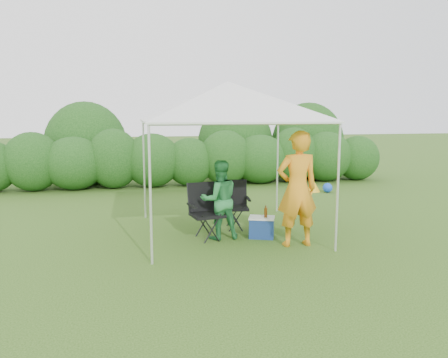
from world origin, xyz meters
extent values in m
plane|color=#3E631F|center=(0.00, 0.00, 0.00)|extent=(70.00, 70.00, 0.00)
ellipsoid|color=#23541A|center=(-4.57, 6.00, 0.86)|extent=(1.65, 1.40, 1.73)
cylinder|color=#382616|center=(-4.57, 6.00, 0.15)|extent=(0.12, 0.12, 0.30)
ellipsoid|color=#23541A|center=(-3.43, 6.00, 0.79)|extent=(1.80, 1.53, 1.57)
cylinder|color=#382616|center=(-3.43, 6.00, 0.15)|extent=(0.12, 0.12, 0.30)
ellipsoid|color=#23541A|center=(-2.28, 6.00, 0.90)|extent=(1.58, 1.34, 1.80)
cylinder|color=#382616|center=(-2.28, 6.00, 0.15)|extent=(0.12, 0.12, 0.30)
ellipsoid|color=#23541A|center=(-1.14, 6.00, 0.82)|extent=(1.72, 1.47, 1.65)
cylinder|color=#382616|center=(-1.14, 6.00, 0.15)|extent=(0.12, 0.12, 0.30)
ellipsoid|color=#23541A|center=(0.00, 6.00, 0.75)|extent=(1.50, 1.28, 1.50)
cylinder|color=#382616|center=(0.00, 6.00, 0.15)|extent=(0.12, 0.12, 0.30)
ellipsoid|color=#23541A|center=(1.14, 6.00, 0.86)|extent=(1.65, 1.40, 1.73)
cylinder|color=#382616|center=(1.14, 6.00, 0.15)|extent=(0.12, 0.12, 0.30)
ellipsoid|color=#23541A|center=(2.28, 6.00, 0.79)|extent=(1.80, 1.53, 1.57)
cylinder|color=#382616|center=(2.28, 6.00, 0.15)|extent=(0.12, 0.12, 0.30)
ellipsoid|color=#23541A|center=(3.43, 6.00, 0.90)|extent=(1.57, 1.34, 1.80)
cylinder|color=#382616|center=(3.43, 6.00, 0.15)|extent=(0.12, 0.12, 0.30)
ellipsoid|color=#23541A|center=(4.57, 6.00, 0.82)|extent=(1.72, 1.47, 1.65)
cylinder|color=#382616|center=(4.57, 6.00, 0.15)|extent=(0.12, 0.12, 0.30)
ellipsoid|color=#23541A|center=(5.71, 6.00, 0.75)|extent=(1.50, 1.28, 1.50)
cylinder|color=#382616|center=(5.71, 6.00, 0.15)|extent=(0.12, 0.12, 0.30)
cylinder|color=silver|center=(-1.50, -1.00, 1.05)|extent=(0.04, 0.04, 2.10)
cylinder|color=silver|center=(1.50, -1.00, 1.05)|extent=(0.04, 0.04, 2.10)
cylinder|color=silver|center=(-1.50, 2.00, 1.05)|extent=(0.04, 0.04, 2.10)
cylinder|color=silver|center=(1.50, 2.00, 1.05)|extent=(0.04, 0.04, 2.10)
cube|color=white|center=(0.00, 0.50, 2.12)|extent=(3.10, 3.10, 0.03)
pyramid|color=white|center=(0.00, 0.50, 2.48)|extent=(3.10, 3.10, 0.70)
cube|color=black|center=(0.20, 0.74, 0.42)|extent=(0.57, 0.54, 0.05)
cube|color=black|center=(0.23, 0.96, 0.69)|extent=(0.53, 0.20, 0.49)
cube|color=black|center=(-0.07, 0.78, 0.59)|extent=(0.10, 0.44, 0.03)
cube|color=black|center=(0.46, 0.71, 0.59)|extent=(0.10, 0.44, 0.03)
cylinder|color=black|center=(-0.04, 0.55, 0.21)|extent=(0.02, 0.02, 0.42)
cylinder|color=black|center=(0.39, 0.50, 0.21)|extent=(0.02, 0.02, 0.42)
cylinder|color=black|center=(0.01, 0.99, 0.21)|extent=(0.02, 0.02, 0.42)
cylinder|color=black|center=(0.44, 0.93, 0.21)|extent=(0.02, 0.02, 0.42)
cube|color=black|center=(-0.45, 0.13, 0.45)|extent=(0.63, 0.60, 0.05)
cube|color=black|center=(-0.50, 0.36, 0.74)|extent=(0.57, 0.25, 0.53)
cube|color=black|center=(-0.74, 0.08, 0.64)|extent=(0.13, 0.47, 0.03)
cube|color=black|center=(-0.17, 0.19, 0.64)|extent=(0.13, 0.47, 0.03)
cylinder|color=black|center=(-0.64, -0.14, 0.22)|extent=(0.03, 0.03, 0.45)
cylinder|color=black|center=(-0.18, -0.05, 0.22)|extent=(0.03, 0.03, 0.45)
cylinder|color=black|center=(-0.73, 0.32, 0.22)|extent=(0.03, 0.03, 0.45)
cylinder|color=black|center=(-0.27, 0.41, 0.22)|extent=(0.03, 0.03, 0.45)
imported|color=orange|center=(0.98, -0.56, 0.99)|extent=(0.72, 0.48, 1.98)
imported|color=#297E3F|center=(-0.23, 0.13, 0.72)|extent=(0.73, 0.59, 1.43)
cube|color=navy|center=(0.54, 0.02, 0.18)|extent=(0.52, 0.45, 0.36)
cube|color=silver|center=(0.54, 0.02, 0.37)|extent=(0.55, 0.48, 0.03)
cylinder|color=#592D0C|center=(0.60, -0.02, 0.50)|extent=(0.06, 0.06, 0.22)
cone|color=yellow|center=(3.37, 4.23, 0.17)|extent=(0.41, 0.41, 0.34)
sphere|color=blue|center=(3.71, 4.00, 0.14)|extent=(0.27, 0.27, 0.27)
camera|label=1|loc=(-1.75, -7.43, 2.27)|focal=35.00mm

